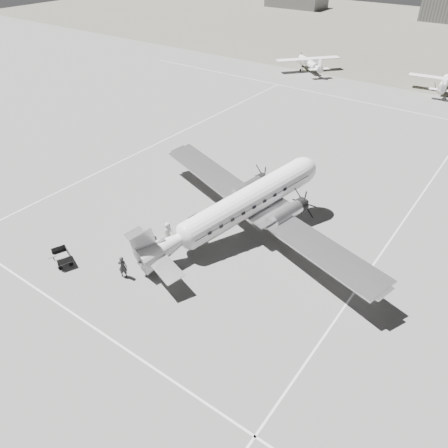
# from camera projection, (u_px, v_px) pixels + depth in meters

# --- Properties ---
(ground) EXTENTS (260.00, 260.00, 0.00)m
(ground) POSITION_uv_depth(u_px,v_px,m) (226.00, 234.00, 38.26)
(ground) COLOR slate
(ground) RESTS_ON ground
(taxi_line_near) EXTENTS (60.00, 0.15, 0.01)m
(taxi_line_near) POSITION_uv_depth(u_px,v_px,m) (103.00, 334.00, 28.94)
(taxi_line_near) COLOR silver
(taxi_line_near) RESTS_ON ground
(taxi_line_right) EXTENTS (0.15, 80.00, 0.01)m
(taxi_line_right) POSITION_uv_depth(u_px,v_px,m) (357.00, 289.00, 32.45)
(taxi_line_right) COLOR silver
(taxi_line_right) RESTS_ON ground
(taxi_line_left) EXTENTS (0.15, 60.00, 0.01)m
(taxi_line_left) POSITION_uv_depth(u_px,v_px,m) (155.00, 145.00, 53.62)
(taxi_line_left) COLOR silver
(taxi_line_left) RESTS_ON ground
(taxi_line_horizon) EXTENTS (90.00, 0.15, 0.01)m
(taxi_line_horizon) POSITION_uv_depth(u_px,v_px,m) (383.00, 106.00, 64.88)
(taxi_line_horizon) COLOR silver
(taxi_line_horizon) RESTS_ON ground
(shed_secondary) EXTENTS (18.00, 10.00, 4.00)m
(shed_secondary) POSITION_uv_depth(u_px,v_px,m) (296.00, 0.00, 140.27)
(shed_secondary) COLOR slate
(shed_secondary) RESTS_ON ground
(dc3_airliner) EXTENTS (32.17, 26.99, 5.23)m
(dc3_airliner) POSITION_uv_depth(u_px,v_px,m) (238.00, 209.00, 36.71)
(dc3_airliner) COLOR #BABABD
(dc3_airliner) RESTS_ON ground
(light_plane_left) EXTENTS (15.23, 15.47, 2.49)m
(light_plane_left) POSITION_uv_depth(u_px,v_px,m) (309.00, 64.00, 79.52)
(light_plane_left) COLOR white
(light_plane_left) RESTS_ON ground
(light_plane_right) EXTENTS (12.34, 10.47, 2.35)m
(light_plane_right) POSITION_uv_depth(u_px,v_px,m) (444.00, 85.00, 69.69)
(light_plane_right) COLOR white
(light_plane_right) RESTS_ON ground
(baggage_cart_near) EXTENTS (2.28, 2.03, 1.06)m
(baggage_cart_near) POSITION_uv_depth(u_px,v_px,m) (145.00, 244.00, 36.13)
(baggage_cart_near) COLOR slate
(baggage_cart_near) RESTS_ON ground
(baggage_cart_far) EXTENTS (2.24, 1.93, 1.07)m
(baggage_cart_far) POSITION_uv_depth(u_px,v_px,m) (62.00, 257.00, 34.69)
(baggage_cart_far) COLOR slate
(baggage_cart_far) RESTS_ON ground
(ground_crew) EXTENTS (0.82, 0.74, 1.88)m
(ground_crew) POSITION_uv_depth(u_px,v_px,m) (123.00, 267.00, 33.13)
(ground_crew) COLOR #282828
(ground_crew) RESTS_ON ground
(ramp_agent) EXTENTS (0.96, 1.11, 1.98)m
(ramp_agent) POSITION_uv_depth(u_px,v_px,m) (145.00, 239.00, 35.92)
(ramp_agent) COLOR beige
(ramp_agent) RESTS_ON ground
(passenger) EXTENTS (0.60, 0.89, 1.78)m
(passenger) POSITION_uv_depth(u_px,v_px,m) (168.00, 232.00, 36.96)
(passenger) COLOR beige
(passenger) RESTS_ON ground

